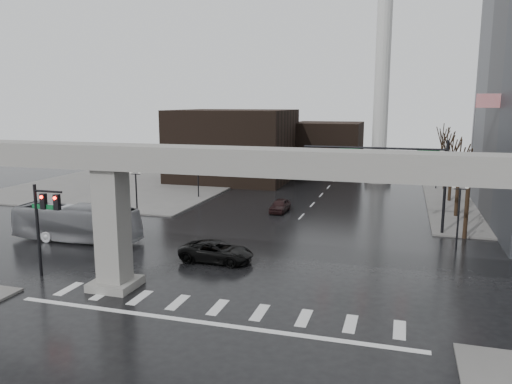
# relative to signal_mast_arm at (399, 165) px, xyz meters

# --- Properties ---
(ground) EXTENTS (160.00, 160.00, 0.00)m
(ground) POSITION_rel_signal_mast_arm_xyz_m (-8.99, -18.80, -5.83)
(ground) COLOR black
(ground) RESTS_ON ground
(sidewalk_nw) EXTENTS (28.00, 36.00, 0.15)m
(sidewalk_nw) POSITION_rel_signal_mast_arm_xyz_m (-34.99, 17.20, -5.75)
(sidewalk_nw) COLOR slate
(sidewalk_nw) RESTS_ON ground
(elevated_guideway) EXTENTS (48.00, 2.60, 8.70)m
(elevated_guideway) POSITION_rel_signal_mast_arm_xyz_m (-7.73, -18.80, 1.05)
(elevated_guideway) COLOR gray
(elevated_guideway) RESTS_ON ground
(building_far_left) EXTENTS (16.00, 14.00, 10.00)m
(building_far_left) POSITION_rel_signal_mast_arm_xyz_m (-22.99, 23.20, -0.83)
(building_far_left) COLOR black
(building_far_left) RESTS_ON ground
(building_far_mid) EXTENTS (10.00, 10.00, 8.00)m
(building_far_mid) POSITION_rel_signal_mast_arm_xyz_m (-10.99, 33.20, -1.83)
(building_far_mid) COLOR black
(building_far_mid) RESTS_ON ground
(smokestack) EXTENTS (3.60, 3.60, 30.00)m
(smokestack) POSITION_rel_signal_mast_arm_xyz_m (-2.99, 27.20, 7.52)
(smokestack) COLOR beige
(smokestack) RESTS_ON ground
(signal_mast_arm) EXTENTS (12.12, 0.43, 8.00)m
(signal_mast_arm) POSITION_rel_signal_mast_arm_xyz_m (0.00, 0.00, 0.00)
(signal_mast_arm) COLOR black
(signal_mast_arm) RESTS_ON ground
(signal_left_pole) EXTENTS (2.30, 0.30, 6.00)m
(signal_left_pole) POSITION_rel_signal_mast_arm_xyz_m (-21.24, -18.30, -1.76)
(signal_left_pole) COLOR black
(signal_left_pole) RESTS_ON ground
(flagpole_assembly) EXTENTS (2.06, 0.12, 12.00)m
(flagpole_assembly) POSITION_rel_signal_mast_arm_xyz_m (6.30, 3.20, 1.70)
(flagpole_assembly) COLOR silver
(flagpole_assembly) RESTS_ON ground
(lamp_right_0) EXTENTS (1.22, 0.32, 5.11)m
(lamp_right_0) POSITION_rel_signal_mast_arm_xyz_m (4.51, -4.80, -2.36)
(lamp_right_0) COLOR black
(lamp_right_0) RESTS_ON ground
(lamp_right_1) EXTENTS (1.22, 0.32, 5.11)m
(lamp_right_1) POSITION_rel_signal_mast_arm_xyz_m (4.51, 9.20, -2.36)
(lamp_right_1) COLOR black
(lamp_right_1) RESTS_ON ground
(lamp_right_2) EXTENTS (1.22, 0.32, 5.11)m
(lamp_right_2) POSITION_rel_signal_mast_arm_xyz_m (4.51, 23.20, -2.36)
(lamp_right_2) COLOR black
(lamp_right_2) RESTS_ON ground
(lamp_left_0) EXTENTS (1.22, 0.32, 5.11)m
(lamp_left_0) POSITION_rel_signal_mast_arm_xyz_m (-22.49, -4.80, -2.36)
(lamp_left_0) COLOR black
(lamp_left_0) RESTS_ON ground
(lamp_left_1) EXTENTS (1.22, 0.32, 5.11)m
(lamp_left_1) POSITION_rel_signal_mast_arm_xyz_m (-22.49, 9.20, -2.36)
(lamp_left_1) COLOR black
(lamp_left_1) RESTS_ON ground
(lamp_left_2) EXTENTS (1.22, 0.32, 5.11)m
(lamp_left_2) POSITION_rel_signal_mast_arm_xyz_m (-22.49, 23.20, -2.36)
(lamp_left_2) COLOR black
(lamp_left_2) RESTS_ON ground
(tree_right_0) EXTENTS (1.09, 1.58, 7.50)m
(tree_right_0) POSITION_rel_signal_mast_arm_xyz_m (5.54, -0.78, -3.04)
(tree_right_0) COLOR black
(tree_right_0) RESTS_ON ground
(tree_right_1) EXTENTS (1.09, 1.61, 7.67)m
(tree_right_1) POSITION_rel_signal_mast_arm_xyz_m (5.54, 7.22, -2.98)
(tree_right_1) COLOR black
(tree_right_1) RESTS_ON ground
(tree_right_2) EXTENTS (1.10, 1.63, 7.85)m
(tree_right_2) POSITION_rel_signal_mast_arm_xyz_m (5.54, 15.22, -2.91)
(tree_right_2) COLOR black
(tree_right_2) RESTS_ON ground
(tree_right_3) EXTENTS (1.11, 1.66, 8.02)m
(tree_right_3) POSITION_rel_signal_mast_arm_xyz_m (5.54, 23.22, -2.85)
(tree_right_3) COLOR black
(tree_right_3) RESTS_ON ground
(tree_right_4) EXTENTS (1.12, 1.69, 8.19)m
(tree_right_4) POSITION_rel_signal_mast_arm_xyz_m (5.54, 31.22, -2.79)
(tree_right_4) COLOR black
(tree_right_4) RESTS_ON ground
(pickup_truck) EXTENTS (5.31, 2.61, 1.45)m
(pickup_truck) POSITION_rel_signal_mast_arm_xyz_m (-11.93, -12.34, -5.10)
(pickup_truck) COLOR black
(pickup_truck) RESTS_ON ground
(city_bus) EXTENTS (10.70, 2.62, 2.97)m
(city_bus) POSITION_rel_signal_mast_arm_xyz_m (-24.67, -10.61, -4.34)
(city_bus) COLOR #B6B6BB
(city_bus) RESTS_ON ground
(far_car) EXTENTS (1.68, 3.94, 1.33)m
(far_car) POSITION_rel_signal_mast_arm_xyz_m (-11.51, 4.59, -5.17)
(far_car) COLOR black
(far_car) RESTS_ON ground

